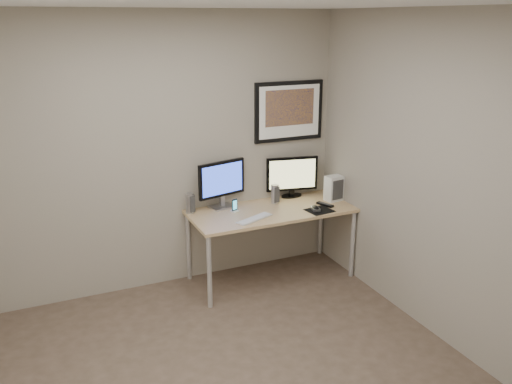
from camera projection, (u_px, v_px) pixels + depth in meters
floor at (227, 380)px, 3.95m from camera, size 3.60×3.60×0.00m
room at (200, 147)px, 3.84m from camera, size 3.60×3.60×3.60m
desk at (271, 216)px, 5.31m from camera, size 1.60×0.70×0.73m
framed_art at (289, 111)px, 5.44m from camera, size 0.75×0.04×0.60m
monitor_large at (222, 182)px, 5.27m from camera, size 0.51×0.22×0.47m
monitor_tv at (292, 176)px, 5.60m from camera, size 0.54×0.17×0.43m
speaker_left at (190, 203)px, 5.17m from camera, size 0.10×0.10×0.20m
speaker_right at (275, 194)px, 5.45m from camera, size 0.09×0.09×0.19m
phone_dock at (235, 205)px, 5.21m from camera, size 0.08×0.08×0.13m
keyboard at (255, 219)px, 5.03m from camera, size 0.41×0.25×0.01m
mousepad at (319, 210)px, 5.26m from camera, size 0.27×0.24×0.00m
mouse at (316, 208)px, 5.27m from camera, size 0.09×0.13×0.04m
remote at (325, 204)px, 5.40m from camera, size 0.11×0.19×0.02m
fan_unit at (334, 188)px, 5.52m from camera, size 0.18×0.15×0.26m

